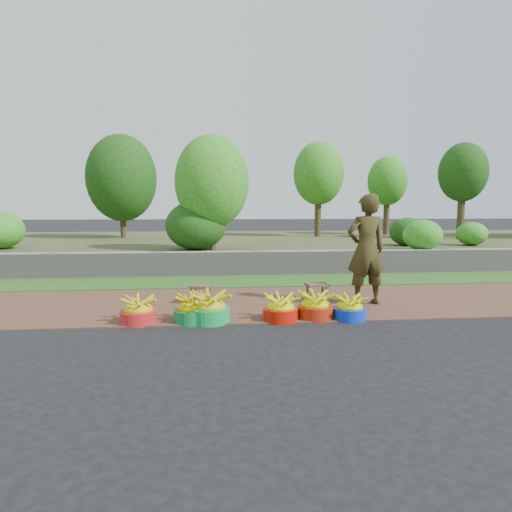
{
  "coord_description": "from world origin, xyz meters",
  "views": [
    {
      "loc": [
        -1.01,
        -5.36,
        1.48
      ],
      "look_at": [
        -0.35,
        1.3,
        0.75
      ],
      "focal_mm": 30.0,
      "sensor_mm": 36.0,
      "label": 1
    }
  ],
  "objects": [
    {
      "name": "ground_plane",
      "position": [
        0.0,
        0.0,
        0.0
      ],
      "size": [
        120.0,
        120.0,
        0.0
      ],
      "primitive_type": "plane",
      "color": "black",
      "rests_on": "ground"
    },
    {
      "name": "dirt_shoulder",
      "position": [
        0.0,
        1.25,
        0.01
      ],
      "size": [
        80.0,
        2.5,
        0.02
      ],
      "primitive_type": "cube",
      "color": "brown",
      "rests_on": "ground"
    },
    {
      "name": "grass_verge",
      "position": [
        0.0,
        3.25,
        0.02
      ],
      "size": [
        80.0,
        1.5,
        0.04
      ],
      "primitive_type": "cube",
      "color": "#305D1F",
      "rests_on": "ground"
    },
    {
      "name": "retaining_wall",
      "position": [
        0.0,
        4.1,
        0.28
      ],
      "size": [
        80.0,
        0.35,
        0.55
      ],
      "primitive_type": "cube",
      "color": "gray",
      "rests_on": "ground"
    },
    {
      "name": "earth_bank",
      "position": [
        0.0,
        9.0,
        0.25
      ],
      "size": [
        80.0,
        10.0,
        0.5
      ],
      "primitive_type": "cube",
      "color": "#444827",
      "rests_on": "ground"
    },
    {
      "name": "vegetation",
      "position": [
        3.6,
        7.76,
        2.58
      ],
      "size": [
        34.99,
        7.84,
        4.45
      ],
      "color": "#3B2F1A",
      "rests_on": "earth_bank"
    },
    {
      "name": "basin_a",
      "position": [
        -2.0,
        0.21,
        0.16
      ],
      "size": [
        0.47,
        0.47,
        0.35
      ],
      "color": "red",
      "rests_on": "ground"
    },
    {
      "name": "basin_b",
      "position": [
        -1.3,
        0.2,
        0.16
      ],
      "size": [
        0.49,
        0.49,
        0.36
      ],
      "color": "#127E37",
      "rests_on": "ground"
    },
    {
      "name": "basin_c",
      "position": [
        -1.08,
        0.19,
        0.18
      ],
      "size": [
        0.54,
        0.54,
        0.4
      ],
      "color": "#0F9F45",
      "rests_on": "ground"
    },
    {
      "name": "basin_d",
      "position": [
        -0.13,
        0.17,
        0.16
      ],
      "size": [
        0.47,
        0.47,
        0.35
      ],
      "color": "red",
      "rests_on": "ground"
    },
    {
      "name": "basin_e",
      "position": [
        0.36,
        0.23,
        0.16
      ],
      "size": [
        0.49,
        0.49,
        0.37
      ],
      "color": "#A3240E",
      "rests_on": "ground"
    },
    {
      "name": "basin_f",
      "position": [
        0.81,
        0.14,
        0.15
      ],
      "size": [
        0.44,
        0.44,
        0.33
      ],
      "color": "#0A35D2",
      "rests_on": "ground"
    },
    {
      "name": "stool_left",
      "position": [
        -1.22,
        1.24,
        0.25
      ],
      "size": [
        0.38,
        0.33,
        0.29
      ],
      "rotation": [
        0.0,
        0.0,
        -0.31
      ],
      "color": "brown",
      "rests_on": "dirt_shoulder"
    },
    {
      "name": "stool_right",
      "position": [
        0.61,
        1.18,
        0.26
      ],
      "size": [
        0.36,
        0.29,
        0.3
      ],
      "rotation": [
        0.0,
        0.0,
        0.1
      ],
      "color": "brown",
      "rests_on": "dirt_shoulder"
    },
    {
      "name": "vendor_woman",
      "position": [
        1.32,
        0.96,
        0.87
      ],
      "size": [
        0.65,
        0.46,
        1.7
      ],
      "primitive_type": "imported",
      "rotation": [
        0.0,
        0.0,
        3.23
      ],
      "color": "black",
      "rests_on": "dirt_shoulder"
    }
  ]
}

